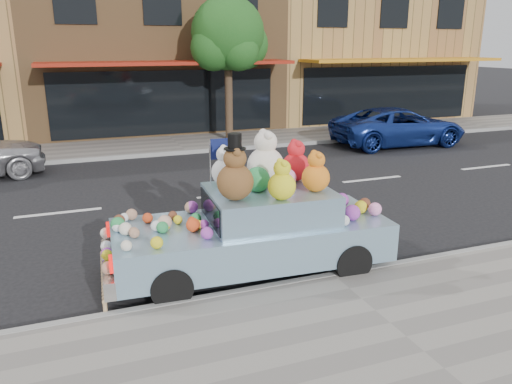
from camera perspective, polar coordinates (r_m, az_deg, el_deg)
name	(u,v)px	position (r m, az deg, el deg)	size (l,w,h in m)	color
ground	(233,194)	(12.26, -2.69, -0.27)	(120.00, 120.00, 0.00)	black
near_sidewalk	(390,327)	(6.85, 15.05, -14.65)	(60.00, 3.00, 0.12)	gray
far_sidewalk	(177,144)	(18.37, -9.03, 5.41)	(60.00, 3.00, 0.12)	gray
near_kerb	(333,277)	(7.95, 8.74, -9.62)	(60.00, 0.12, 0.13)	gray
far_kerb	(186,152)	(16.93, -7.98, 4.53)	(60.00, 0.12, 0.13)	gray
storefront_mid	(147,42)	(23.42, -12.35, 16.44)	(10.00, 9.80, 7.30)	olive
storefront_right	(345,42)	(26.85, 10.18, 16.52)	(10.00, 9.80, 7.30)	#A58045
street_tree	(228,40)	(18.60, -3.20, 16.99)	(3.00, 2.70, 5.22)	#38281C
car_blue	(399,127)	(18.90, 15.98, 7.20)	(2.26, 4.89, 1.36)	navy
art_car	(254,223)	(7.93, -0.24, -3.61)	(4.57, 1.99, 2.33)	black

